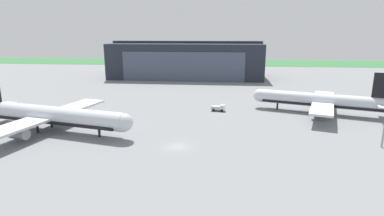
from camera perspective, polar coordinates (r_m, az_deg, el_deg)
ground_plane at (r=65.42m, az=-2.74°, el=-7.19°), size 440.00×440.00×0.00m
grass_field_strip at (r=251.47m, az=3.86°, el=8.46°), size 440.00×56.00×0.08m
maintenance_hangar at (r=167.72m, az=-0.93°, el=8.92°), size 78.80×34.66×19.10m
airliner_far_right at (r=98.43m, az=22.67°, el=1.24°), size 37.87×33.90×12.87m
airliner_near_left at (r=82.17m, az=-24.99°, el=-1.28°), size 44.24×39.60×13.56m
ops_van at (r=94.56m, az=4.93°, el=0.05°), size 4.33×2.64×2.00m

